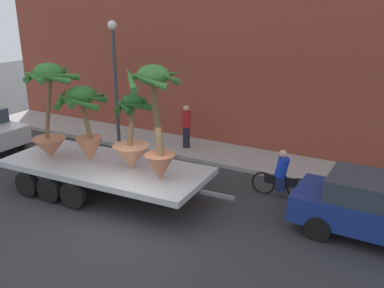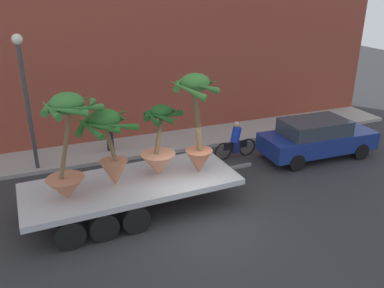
% 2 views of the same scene
% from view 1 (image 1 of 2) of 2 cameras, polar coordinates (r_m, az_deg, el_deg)
% --- Properties ---
extents(ground_plane, '(60.00, 60.00, 0.00)m').
position_cam_1_polar(ground_plane, '(11.31, -9.03, -11.21)').
color(ground_plane, '#2D2D30').
extents(sidewalk, '(24.00, 2.20, 0.15)m').
position_cam_1_polar(sidewalk, '(16.04, 4.31, -1.44)').
color(sidewalk, '#A39E99').
rests_on(sidewalk, ground).
extents(building_facade, '(24.00, 1.20, 9.67)m').
position_cam_1_polar(building_facade, '(16.63, 7.28, 15.99)').
color(building_facade, brown).
rests_on(building_facade, ground).
extents(flatbed_trailer, '(7.44, 2.84, 0.98)m').
position_cam_1_polar(flatbed_trailer, '(13.08, -12.64, -3.35)').
color(flatbed_trailer, '#B7BABF').
rests_on(flatbed_trailer, ground).
extents(potted_palm_rear, '(1.62, 1.68, 3.15)m').
position_cam_1_polar(potted_palm_rear, '(11.01, -4.89, 3.13)').
color(potted_palm_rear, '#B26647').
rests_on(potted_palm_rear, flatbed_trailer).
extents(potted_palm_middle, '(1.37, 1.26, 2.23)m').
position_cam_1_polar(potted_palm_middle, '(12.11, -8.22, 0.52)').
color(potted_palm_middle, tan).
rests_on(potted_palm_middle, flatbed_trailer).
extents(potted_palm_front, '(1.74, 1.66, 2.98)m').
position_cam_1_polar(potted_palm_front, '(13.34, -18.97, 4.27)').
color(potted_palm_front, '#C17251').
rests_on(potted_palm_front, flatbed_trailer).
extents(potted_palm_extra, '(1.77, 1.83, 2.34)m').
position_cam_1_polar(potted_palm_extra, '(12.78, -14.48, 3.29)').
color(potted_palm_extra, '#C17251').
rests_on(potted_palm_extra, flatbed_trailer).
extents(cyclist, '(1.84, 0.36, 1.54)m').
position_cam_1_polar(cyclist, '(12.80, 12.16, -4.36)').
color(cyclist, black).
rests_on(cyclist, ground).
extents(pedestrian_near_gate, '(0.36, 0.36, 1.71)m').
position_cam_1_polar(pedestrian_near_gate, '(16.29, -0.79, 2.53)').
color(pedestrian_near_gate, black).
rests_on(pedestrian_near_gate, sidewalk).
extents(street_lamp, '(0.36, 0.36, 4.83)m').
position_cam_1_polar(street_lamp, '(16.88, -10.56, 10.40)').
color(street_lamp, '#383D42').
rests_on(street_lamp, sidewalk).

